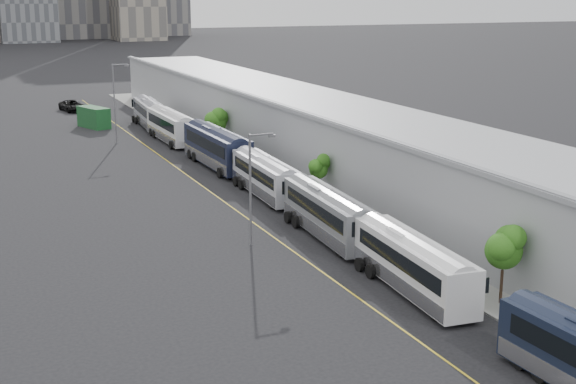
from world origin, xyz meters
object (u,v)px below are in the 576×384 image
street_lamp_near (253,181)px  bus_3 (328,218)px  bus_6 (171,129)px  shipping_container (94,117)px  bus_2 (413,269)px  bus_4 (266,180)px  bus_7 (150,116)px  street_lamp_far (116,98)px  suv (73,106)px  bus_5 (217,151)px

street_lamp_near → bus_3: bearing=-5.0°
bus_3 → bus_6: size_ratio=0.96×
street_lamp_near → shipping_container: (-1.23, 57.28, -3.38)m
bus_6 → bus_2: bearing=-90.7°
bus_4 → bus_7: bus_7 is taller
bus_6 → shipping_container: 16.07m
bus_3 → street_lamp_far: street_lamp_far is taller
bus_2 → bus_4: 25.77m
shipping_container → suv: (-0.25, 16.86, -0.55)m
bus_5 → suv: (-7.55, 47.64, -0.88)m
shipping_container → suv: bearing=72.1°
shipping_container → bus_7: bearing=-38.3°
bus_2 → bus_5: (0.51, 39.19, 0.24)m
street_lamp_near → shipping_container: size_ratio=1.51×
bus_7 → suv: bearing=114.9°
bus_3 → bus_7: bus_7 is taller
suv → street_lamp_far: bearing=-98.6°
bus_3 → shipping_container: size_ratio=2.31×
shipping_container → street_lamp_near: bearing=-107.5°
shipping_container → suv: size_ratio=0.89×
bus_5 → bus_3: bearing=-91.4°
street_lamp_near → suv: (-1.49, 74.14, -3.93)m
bus_2 → bus_6: 55.41m
bus_4 → street_lamp_near: (-6.18, -13.06, 3.28)m
bus_4 → bus_2: bearing=-89.0°
bus_4 → suv: bus_4 is taller
suv → bus_3: bearing=-94.5°
bus_2 → street_lamp_far: (-6.27, 56.91, 4.01)m
bus_6 → street_lamp_near: 43.18m
bus_2 → shipping_container: (-6.79, 69.98, -0.09)m
bus_2 → bus_3: size_ratio=0.97×
bus_6 → bus_5: bearing=-88.8°
bus_7 → street_lamp_far: street_lamp_far is taller
bus_5 → bus_7: bus_5 is taller
bus_7 → street_lamp_near: street_lamp_near is taller
bus_3 → bus_4: bus_3 is taller
bus_4 → bus_6: size_ratio=0.94×
bus_5 → street_lamp_near: size_ratio=1.71×
bus_7 → shipping_container: bus_7 is taller
bus_5 → bus_7: 28.25m
bus_3 → street_lamp_near: size_ratio=1.53×
bus_4 → suv: bearing=99.5°
street_lamp_near → bus_4: bearing=64.7°
bus_6 → street_lamp_near: size_ratio=1.59×
street_lamp_near → street_lamp_far: (-0.72, 44.21, 0.73)m
bus_5 → bus_6: 16.22m
bus_5 → street_lamp_far: bearing=110.2°
bus_5 → bus_4: bearing=-90.3°
street_lamp_near → suv: street_lamp_near is taller
bus_2 → street_lamp_near: (-5.56, 12.70, 3.29)m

